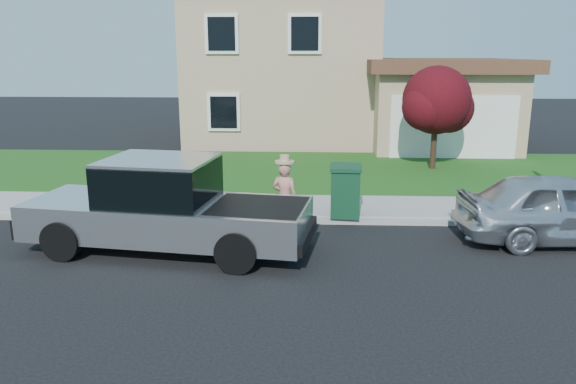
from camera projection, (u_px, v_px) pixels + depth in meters
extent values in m
plane|color=black|center=(238.00, 268.00, 10.52)|extent=(80.00, 80.00, 0.00)
cube|color=gray|center=(296.00, 220.00, 13.27)|extent=(40.00, 0.20, 0.12)
cube|color=gray|center=(298.00, 207.00, 14.33)|extent=(40.00, 2.00, 0.15)
cube|color=#1B5016|center=(302.00, 172.00, 18.70)|extent=(40.00, 7.00, 0.10)
cube|color=tan|center=(285.00, 68.00, 26.21)|extent=(8.00, 9.00, 6.40)
cube|color=tan|center=(437.00, 109.00, 23.40)|extent=(5.50, 6.00, 3.20)
cube|color=white|center=(453.00, 127.00, 20.56)|extent=(4.60, 0.12, 2.30)
cube|color=#4C2D1E|center=(439.00, 65.00, 22.96)|extent=(6.20, 6.80, 0.50)
cube|color=white|center=(222.00, 34.00, 21.56)|extent=(1.30, 0.10, 1.50)
cube|color=white|center=(305.00, 34.00, 21.42)|extent=(1.30, 0.10, 1.50)
cube|color=black|center=(224.00, 112.00, 22.29)|extent=(1.30, 0.10, 1.50)
cylinder|color=black|center=(62.00, 241.00, 10.83)|extent=(0.82, 0.40, 0.79)
cylinder|color=black|center=(108.00, 215.00, 12.56)|extent=(0.82, 0.40, 0.79)
cylinder|color=black|center=(237.00, 252.00, 10.20)|extent=(0.82, 0.40, 0.79)
cylinder|color=black|center=(260.00, 223.00, 11.93)|extent=(0.82, 0.40, 0.79)
cube|color=silver|center=(168.00, 218.00, 11.30)|extent=(5.83, 2.73, 0.71)
cube|color=black|center=(159.00, 182.00, 11.14)|extent=(2.30, 2.10, 0.84)
cube|color=silver|center=(158.00, 160.00, 11.04)|extent=(2.30, 2.10, 0.08)
cube|color=black|center=(258.00, 207.00, 10.88)|extent=(1.99, 1.90, 0.06)
cube|color=black|center=(42.00, 217.00, 11.84)|extent=(0.38, 1.87, 0.39)
cube|color=black|center=(307.00, 235.00, 10.83)|extent=(0.38, 1.87, 0.25)
cube|color=black|center=(145.00, 174.00, 12.32)|extent=(0.15, 0.23, 0.18)
imported|color=tan|center=(285.00, 198.00, 12.41)|extent=(0.67, 0.54, 1.60)
cylinder|color=tan|center=(285.00, 161.00, 12.21)|extent=(0.43, 0.43, 0.04)
cylinder|color=tan|center=(285.00, 158.00, 12.19)|extent=(0.21, 0.21, 0.15)
imported|color=silver|center=(564.00, 208.00, 11.78)|extent=(4.45, 2.00, 1.48)
cylinder|color=black|center=(434.00, 146.00, 18.80)|extent=(0.19, 0.19, 1.56)
sphere|color=#450E14|center=(436.00, 100.00, 18.43)|extent=(2.24, 2.24, 2.24)
sphere|color=#450E14|center=(449.00, 108.00, 18.76)|extent=(1.66, 1.66, 1.66)
sphere|color=#450E14|center=(426.00, 107.00, 18.21)|extent=(1.56, 1.56, 1.56)
cube|color=#0F3820|center=(345.00, 192.00, 13.25)|extent=(0.71, 0.82, 1.11)
cube|color=#0F3820|center=(346.00, 168.00, 13.11)|extent=(0.78, 0.89, 0.09)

